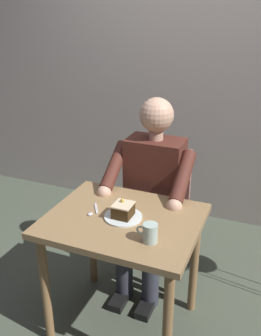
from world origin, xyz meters
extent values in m
plane|color=#4A5343|center=(0.00, 0.00, 0.00)|extent=(14.00, 14.00, 0.00)
cube|color=#B7AAA2|center=(0.00, -1.52, 1.50)|extent=(6.40, 0.12, 3.00)
cube|color=#927149|center=(0.00, 0.00, 0.72)|extent=(0.82, 0.66, 0.04)
cylinder|color=olive|center=(-0.35, 0.27, 0.36)|extent=(0.05, 0.05, 0.72)
cylinder|color=olive|center=(0.35, 0.27, 0.36)|extent=(0.05, 0.05, 0.72)
cylinder|color=olive|center=(-0.35, -0.27, 0.36)|extent=(0.05, 0.05, 0.72)
cylinder|color=olive|center=(0.35, -0.27, 0.36)|extent=(0.05, 0.05, 0.72)
cube|color=#976158|center=(0.00, -0.53, 0.43)|extent=(0.42, 0.42, 0.04)
cube|color=#976158|center=(0.00, -0.72, 0.67)|extent=(0.38, 0.04, 0.45)
cylinder|color=#976158|center=(-0.18, -0.35, 0.21)|extent=(0.04, 0.04, 0.43)
cylinder|color=#976158|center=(0.18, -0.35, 0.21)|extent=(0.04, 0.04, 0.43)
cylinder|color=#976158|center=(-0.18, -0.71, 0.21)|extent=(0.04, 0.04, 0.43)
cylinder|color=#976158|center=(0.18, -0.71, 0.21)|extent=(0.04, 0.04, 0.43)
cube|color=#51261D|center=(0.00, -0.51, 0.73)|extent=(0.36, 0.22, 0.57)
sphere|color=tan|center=(0.00, -0.51, 1.17)|extent=(0.21, 0.21, 0.21)
cylinder|color=tan|center=(0.00, -0.51, 1.05)|extent=(0.09, 0.09, 0.06)
cylinder|color=#51261D|center=(-0.22, -0.37, 0.86)|extent=(0.08, 0.33, 0.26)
sphere|color=tan|center=(-0.22, -0.21, 0.75)|extent=(0.09, 0.09, 0.09)
cylinder|color=#51261D|center=(0.22, -0.37, 0.86)|extent=(0.08, 0.33, 0.26)
sphere|color=tan|center=(0.22, -0.21, 0.75)|extent=(0.09, 0.09, 0.09)
cylinder|color=#343641|center=(-0.09, -0.39, 0.43)|extent=(0.13, 0.38, 0.14)
cylinder|color=#343641|center=(0.09, -0.39, 0.43)|extent=(0.13, 0.38, 0.14)
cylinder|color=#343641|center=(-0.09, -0.21, 0.20)|extent=(0.11, 0.11, 0.41)
cube|color=black|center=(-0.09, -0.15, 0.03)|extent=(0.09, 0.22, 0.05)
cylinder|color=#343641|center=(0.09, -0.21, 0.20)|extent=(0.11, 0.11, 0.41)
cube|color=black|center=(0.09, -0.15, 0.03)|extent=(0.09, 0.22, 0.05)
cylinder|color=white|center=(0.00, 0.00, 0.74)|extent=(0.20, 0.20, 0.01)
cube|color=#37230E|center=(0.00, 0.00, 0.78)|extent=(0.10, 0.11, 0.07)
cube|color=beige|center=(0.00, 0.00, 0.82)|extent=(0.10, 0.11, 0.01)
sphere|color=gold|center=(0.01, -0.02, 0.83)|extent=(0.02, 0.02, 0.02)
cylinder|color=#AAC4B9|center=(-0.21, 0.15, 0.79)|extent=(0.07, 0.07, 0.10)
torus|color=#AAC4B9|center=(-0.16, 0.15, 0.79)|extent=(0.05, 0.01, 0.05)
cylinder|color=black|center=(-0.21, 0.15, 0.83)|extent=(0.06, 0.06, 0.01)
cube|color=silver|center=(0.18, -0.03, 0.74)|extent=(0.07, 0.10, 0.01)
ellipsoid|color=silver|center=(0.18, 0.04, 0.74)|extent=(0.03, 0.04, 0.01)
camera|label=1|loc=(-0.70, 1.59, 1.77)|focal=39.99mm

